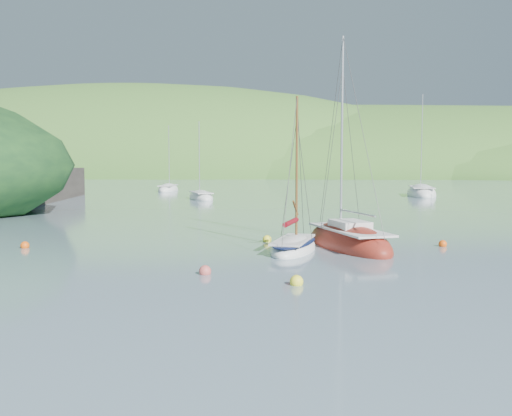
# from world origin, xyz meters

# --- Properties ---
(ground) EXTENTS (700.00, 700.00, 0.00)m
(ground) POSITION_xyz_m (0.00, 0.00, 0.00)
(ground) COLOR slate
(ground) RESTS_ON ground
(shoreline_hills) EXTENTS (690.00, 135.00, 56.00)m
(shoreline_hills) POSITION_xyz_m (-9.66, 172.42, 0.00)
(shoreline_hills) COLOR #396827
(shoreline_hills) RESTS_ON ground
(daysailer_white) EXTENTS (2.76, 5.49, 8.07)m
(daysailer_white) POSITION_xyz_m (2.12, 8.47, 0.20)
(daysailer_white) COLOR white
(daysailer_white) RESTS_ON ground
(sloop_red) EXTENTS (5.47, 8.31, 11.64)m
(sloop_red) POSITION_xyz_m (4.83, 10.01, 0.22)
(sloop_red) COLOR maroon
(sloop_red) RESTS_ON ground
(distant_sloop_a) EXTENTS (4.88, 7.20, 9.71)m
(distant_sloop_a) POSITION_xyz_m (-10.09, 44.90, 0.17)
(distant_sloop_a) COLOR white
(distant_sloop_a) RESTS_ON ground
(distant_sloop_b) EXTENTS (4.15, 9.98, 13.90)m
(distant_sloop_b) POSITION_xyz_m (16.12, 54.23, 0.22)
(distant_sloop_b) COLOR white
(distant_sloop_b) RESTS_ON ground
(distant_sloop_c) EXTENTS (2.98, 7.40, 10.36)m
(distant_sloop_c) POSITION_xyz_m (-18.47, 61.80, 0.18)
(distant_sloop_c) COLOR white
(distant_sloop_c) RESTS_ON ground
(mooring_buoys) EXTENTS (21.44, 11.14, 0.48)m
(mooring_buoys) POSITION_xyz_m (0.01, 6.31, 0.12)
(mooring_buoys) COLOR #FDF430
(mooring_buoys) RESTS_ON ground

